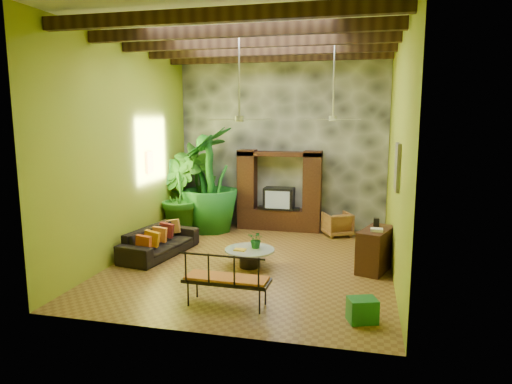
% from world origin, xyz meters
% --- Properties ---
extents(ground, '(7.00, 7.00, 0.00)m').
position_xyz_m(ground, '(0.00, 0.00, 0.00)').
color(ground, brown).
rests_on(ground, ground).
extents(ceiling, '(6.00, 7.00, 0.02)m').
position_xyz_m(ceiling, '(0.00, 0.00, 5.00)').
color(ceiling, silver).
rests_on(ceiling, back_wall).
extents(back_wall, '(6.00, 0.02, 5.00)m').
position_xyz_m(back_wall, '(0.00, 3.50, 2.50)').
color(back_wall, '#A3AA26').
rests_on(back_wall, ground).
extents(left_wall, '(0.02, 7.00, 5.00)m').
position_xyz_m(left_wall, '(-3.00, 0.00, 2.50)').
color(left_wall, '#A3AA26').
rests_on(left_wall, ground).
extents(right_wall, '(0.02, 7.00, 5.00)m').
position_xyz_m(right_wall, '(3.00, 0.00, 2.50)').
color(right_wall, '#A3AA26').
rests_on(right_wall, ground).
extents(stone_accent_wall, '(5.98, 0.10, 4.98)m').
position_xyz_m(stone_accent_wall, '(0.00, 3.44, 2.50)').
color(stone_accent_wall, '#393B41').
rests_on(stone_accent_wall, ground).
extents(ceiling_beams, '(5.95, 5.36, 0.22)m').
position_xyz_m(ceiling_beams, '(0.00, 0.00, 4.78)').
color(ceiling_beams, '#301E0F').
rests_on(ceiling_beams, ceiling).
extents(entertainment_center, '(2.40, 0.55, 2.30)m').
position_xyz_m(entertainment_center, '(0.00, 3.14, 0.97)').
color(entertainment_center, black).
rests_on(entertainment_center, ground).
extents(ceiling_fan_front, '(1.28, 1.28, 1.86)m').
position_xyz_m(ceiling_fan_front, '(-0.20, -0.40, 3.40)').
color(ceiling_fan_front, '#BBBBC0').
rests_on(ceiling_fan_front, ceiling).
extents(ceiling_fan_back, '(1.28, 1.28, 1.86)m').
position_xyz_m(ceiling_fan_back, '(1.60, 1.20, 3.40)').
color(ceiling_fan_back, '#BBBBC0').
rests_on(ceiling_fan_back, ceiling).
extents(wall_art_mask, '(0.06, 0.32, 0.55)m').
position_xyz_m(wall_art_mask, '(-2.96, 1.00, 2.10)').
color(wall_art_mask, yellow).
rests_on(wall_art_mask, left_wall).
extents(wall_art_painting, '(0.06, 0.70, 0.90)m').
position_xyz_m(wall_art_painting, '(2.96, -0.60, 2.30)').
color(wall_art_painting, '#22587E').
rests_on(wall_art_painting, right_wall).
extents(sofa, '(1.22, 2.34, 0.65)m').
position_xyz_m(sofa, '(-2.30, 0.04, 0.33)').
color(sofa, black).
rests_on(sofa, ground).
extents(wicker_armchair, '(0.94, 0.95, 0.65)m').
position_xyz_m(wicker_armchair, '(1.69, 2.80, 0.32)').
color(wicker_armchair, olive).
rests_on(wicker_armchair, ground).
extents(tall_plant_a, '(1.48, 1.60, 2.51)m').
position_xyz_m(tall_plant_a, '(-2.31, 2.65, 1.26)').
color(tall_plant_a, '#2A681B').
rests_on(tall_plant_a, ground).
extents(tall_plant_b, '(1.53, 1.50, 2.16)m').
position_xyz_m(tall_plant_b, '(-2.65, 1.97, 1.08)').
color(tall_plant_b, '#205E18').
rests_on(tall_plant_b, ground).
extents(tall_plant_c, '(1.66, 1.66, 2.97)m').
position_xyz_m(tall_plant_c, '(-1.89, 2.53, 1.48)').
color(tall_plant_c, '#19621F').
rests_on(tall_plant_c, ground).
extents(coffee_table, '(1.08, 1.08, 0.40)m').
position_xyz_m(coffee_table, '(-0.00, -0.32, 0.26)').
color(coffee_table, black).
rests_on(coffee_table, ground).
extents(centerpiece_plant, '(0.43, 0.41, 0.39)m').
position_xyz_m(centerpiece_plant, '(0.12, -0.21, 0.60)').
color(centerpiece_plant, '#1A6421').
rests_on(centerpiece_plant, coffee_table).
extents(yellow_tray, '(0.26, 0.19, 0.03)m').
position_xyz_m(yellow_tray, '(-0.19, -0.47, 0.41)').
color(yellow_tray, yellow).
rests_on(yellow_tray, coffee_table).
extents(iron_bench, '(1.52, 0.59, 0.57)m').
position_xyz_m(iron_bench, '(0.11, -2.49, 0.54)').
color(iron_bench, black).
rests_on(iron_bench, ground).
extents(side_console, '(0.85, 1.23, 0.90)m').
position_xyz_m(side_console, '(2.65, 0.09, 0.45)').
color(side_console, '#3E1D13').
rests_on(side_console, ground).
extents(green_bin, '(0.53, 0.46, 0.39)m').
position_xyz_m(green_bin, '(2.40, -2.54, 0.19)').
color(green_bin, '#1E7239').
rests_on(green_bin, ground).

